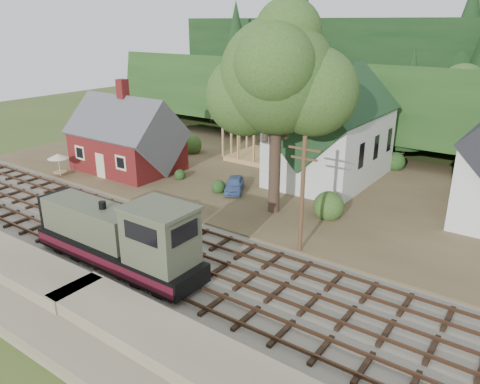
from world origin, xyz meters
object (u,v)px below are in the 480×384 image
Objects in this scene: car_blue at (234,184)px; car_green at (136,157)px; patio_set at (58,157)px; locomotive at (121,239)px.

car_blue is 0.96× the size of car_green.
car_blue is 17.71m from patio_set.
car_green is at bearing 69.00° from patio_set.
car_green is at bearing 146.49° from car_blue.
patio_set is (-16.48, -6.35, 1.24)m from car_blue.
patio_set is at bearing 171.68° from car_blue.
locomotive reaches higher than patio_set.
locomotive is 3.09× the size of car_green.
locomotive is 22.60m from car_green.
car_blue is (-2.41, 14.86, -1.21)m from locomotive.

